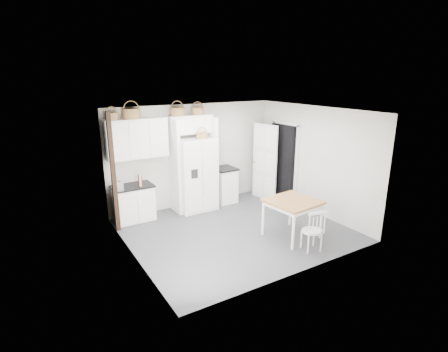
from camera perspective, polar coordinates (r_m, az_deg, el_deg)
floor at (r=7.78m, az=1.86°, el=-8.83°), size 4.50×4.50×0.00m
ceiling at (r=7.08m, az=2.05°, el=10.59°), size 4.50×4.50×0.00m
wall_back at (r=9.02m, az=-5.02°, el=3.38°), size 4.50×0.00×4.50m
wall_left at (r=6.43m, az=-15.11°, el=-2.42°), size 0.00×4.00×4.00m
wall_right at (r=8.73m, az=14.43°, el=2.50°), size 0.00×4.00×4.00m
refrigerator at (r=8.72m, az=-4.73°, el=0.26°), size 0.93×0.75×1.81m
base_cab_left at (r=8.41m, az=-14.52°, el=-4.41°), size 0.88×0.55×0.81m
base_cab_right at (r=9.33m, az=0.04°, el=-1.53°), size 0.51×0.61×0.90m
dining_table at (r=7.48m, az=11.01°, el=-6.82°), size 1.06×1.06×0.81m
windsor_chair at (r=7.01m, az=14.14°, el=-8.68°), size 0.47×0.45×0.81m
counter_left at (r=8.27m, az=-14.73°, el=-1.66°), size 0.91×0.59×0.04m
counter_right at (r=9.20m, az=0.04°, el=1.24°), size 0.55×0.65×0.04m
toaster at (r=8.13m, az=-16.98°, el=-1.42°), size 0.24×0.14×0.16m
cookbook_red at (r=8.20m, az=-13.53°, el=-0.67°), size 0.04×0.17×0.25m
cookbook_cream at (r=8.20m, az=-13.56°, el=-0.67°), size 0.07×0.17×0.26m
basket_upper_a at (r=7.99m, az=-17.83°, el=9.26°), size 0.28×0.28×0.16m
basket_upper_b at (r=8.10m, az=-14.86°, el=9.81°), size 0.39×0.39×0.23m
basket_bridge_a at (r=8.48m, az=-7.64°, el=10.37°), size 0.35×0.35×0.20m
basket_bridge_b at (r=8.71m, az=-4.35°, el=10.54°), size 0.31×0.31×0.18m
basket_fridge_b at (r=8.48m, az=-3.62°, el=6.62°), size 0.28×0.28×0.15m
upper_cabinet at (r=8.20m, az=-14.07°, el=5.95°), size 1.40×0.34×0.90m
bridge_cabinet at (r=8.65m, az=-5.55°, el=8.39°), size 1.12×0.34×0.45m
fridge_panel_left at (r=8.52m, az=-8.08°, el=1.49°), size 0.08×0.60×2.30m
fridge_panel_right at (r=8.95m, az=-2.08°, el=2.36°), size 0.08×0.60×2.30m
trim_post at (r=7.70m, az=-17.63°, el=0.43°), size 0.09×0.09×2.60m
doorway_void at (r=9.44m, az=9.63°, el=2.08°), size 0.18×0.85×2.05m
door_slab at (r=9.46m, az=6.66°, el=2.24°), size 0.21×0.79×2.05m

